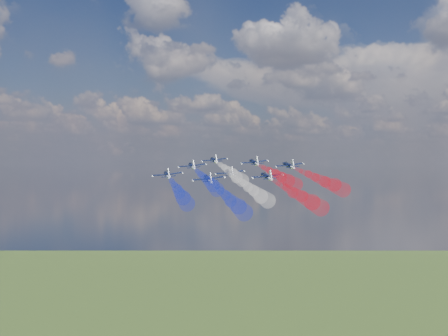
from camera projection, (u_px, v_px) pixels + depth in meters
The scene contains 16 objects.
jet_lead at pixel (214, 160), 188.90m from camera, with size 9.42×11.78×3.14m, color black, non-canonical shape.
trail_lead at pixel (228, 170), 166.61m from camera, with size 3.93×35.77×3.93m, color white, non-canonical shape.
jet_inner_left at pixel (192, 166), 175.29m from camera, with size 9.42×11.78×3.14m, color black, non-canonical shape.
trail_inner_left at pixel (205, 178), 153.00m from camera, with size 3.93×35.77×3.93m, color #1827D0, non-canonical shape.
jet_inner_right at pixel (254, 162), 178.56m from camera, with size 9.42×11.78×3.14m, color black, non-canonical shape.
trail_inner_right at pixel (275, 174), 156.26m from camera, with size 3.93×35.77×3.93m, color red, non-canonical shape.
jet_outer_left at pixel (167, 175), 162.63m from camera, with size 9.42×11.78×3.14m, color black, non-canonical shape.
trail_outer_left at pixel (177, 189), 140.34m from camera, with size 3.93×35.77×3.93m, color #1827D0, non-canonical shape.
jet_center_third at pixel (229, 173), 165.27m from camera, with size 9.42×11.78×3.14m, color black, non-canonical shape.
trail_center_third at pixel (249, 187), 142.97m from camera, with size 3.93×35.77×3.93m, color white, non-canonical shape.
jet_outer_right at pixel (289, 165), 170.42m from camera, with size 9.42×11.78×3.14m, color black, non-canonical shape.
trail_outer_right at pixel (316, 178), 148.13m from camera, with size 3.93×35.77×3.93m, color red, non-canonical shape.
jet_rear_left at pixel (208, 179), 151.02m from camera, with size 9.42×11.78×3.14m, color black, non-canonical shape.
trail_rear_left at pixel (226, 195), 128.73m from camera, with size 3.93×35.77×3.93m, color #1827D0, non-canonical shape.
jet_rear_right at pixel (267, 176), 155.31m from camera, with size 9.42×11.78×3.14m, color black, non-canonical shape.
trail_rear_right at pixel (294, 192), 133.02m from camera, with size 3.93×35.77×3.93m, color red, non-canonical shape.
Camera 1 is at (109.68, -112.02, 161.15)m, focal length 43.39 mm.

